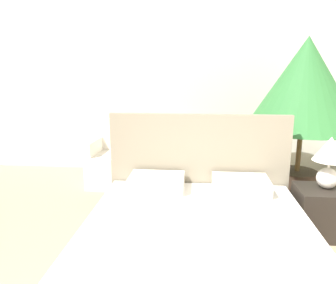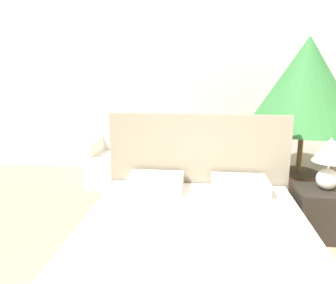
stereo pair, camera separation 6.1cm
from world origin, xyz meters
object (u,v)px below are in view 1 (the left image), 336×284
(table_lamp, at_px, (330,157))
(side_table, at_px, (145,170))
(potted_palm, at_px, (305,88))
(nightstand, at_px, (325,212))
(armchair_near_window_left, at_px, (112,164))
(armchair_near_window_right, at_px, (178,166))
(bed, at_px, (197,243))

(table_lamp, distance_m, side_table, 2.32)
(potted_palm, height_order, nightstand, potted_palm)
(armchair_near_window_left, bearing_deg, armchair_near_window_right, 2.90)
(nightstand, bearing_deg, potted_palm, 89.57)
(bed, bearing_deg, side_table, 111.14)
(nightstand, distance_m, side_table, 2.27)
(bed, bearing_deg, armchair_near_window_left, 121.99)
(bed, distance_m, table_lamp, 1.52)
(armchair_near_window_left, distance_m, nightstand, 2.68)
(side_table, bearing_deg, table_lamp, -30.46)
(armchair_near_window_left, height_order, potted_palm, potted_palm)
(nightstand, xyz_separation_m, table_lamp, (-0.01, 0.03, 0.54))
(bed, distance_m, armchair_near_window_right, 1.91)
(potted_palm, height_order, side_table, potted_palm)
(table_lamp, height_order, side_table, table_lamp)
(potted_palm, xyz_separation_m, side_table, (-1.96, 0.18, -1.13))
(bed, bearing_deg, potted_palm, 53.90)
(armchair_near_window_left, relative_size, table_lamp, 1.78)
(potted_palm, xyz_separation_m, nightstand, (-0.01, -0.99, -1.12))
(potted_palm, distance_m, nightstand, 1.49)
(bed, distance_m, nightstand, 1.41)
(armchair_near_window_left, relative_size, potted_palm, 0.46)
(table_lamp, relative_size, side_table, 1.09)
(armchair_near_window_left, xyz_separation_m, table_lamp, (2.40, -1.16, 0.49))
(side_table, bearing_deg, armchair_near_window_left, 177.72)
(bed, relative_size, armchair_near_window_left, 2.37)
(bed, bearing_deg, armchair_near_window_right, 98.06)
(armchair_near_window_right, xyz_separation_m, potted_palm, (1.50, -0.20, 1.06))
(armchair_near_window_left, relative_size, nightstand, 1.59)
(bed, relative_size, nightstand, 3.78)
(nightstand, bearing_deg, armchair_near_window_left, 153.75)
(potted_palm, relative_size, table_lamp, 3.91)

